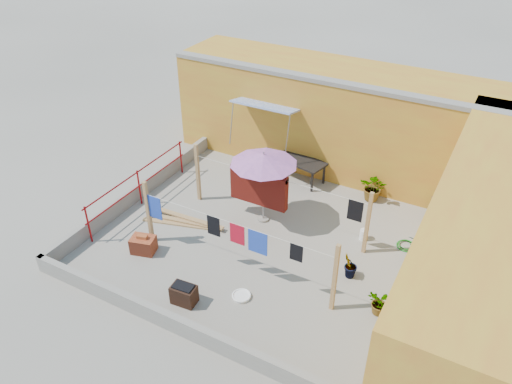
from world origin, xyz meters
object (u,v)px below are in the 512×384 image
at_px(white_basin, 241,296).
at_px(green_hose, 406,245).
at_px(water_jug_b, 364,235).
at_px(outdoor_table, 301,162).
at_px(plant_back_a, 374,187).
at_px(brazier, 184,294).
at_px(brick_stack, 143,245).
at_px(patio_umbrella, 264,159).
at_px(water_jug_a, 421,239).

distance_m(white_basin, green_hose, 4.57).
xyz_separation_m(water_jug_b, green_hose, (1.07, 0.24, -0.11)).
distance_m(outdoor_table, plant_back_a, 2.33).
distance_m(brazier, water_jug_b, 4.96).
bearing_deg(brick_stack, green_hose, 30.34).
distance_m(patio_umbrella, brick_stack, 3.73).
height_order(green_hose, plant_back_a, plant_back_a).
height_order(patio_umbrella, white_basin, patio_umbrella).
relative_size(patio_umbrella, plant_back_a, 2.73).
bearing_deg(brazier, plant_back_a, 67.99).
xyz_separation_m(brick_stack, plant_back_a, (4.36, 5.06, 0.20)).
height_order(patio_umbrella, plant_back_a, patio_umbrella).
height_order(patio_umbrella, brick_stack, patio_umbrella).
xyz_separation_m(patio_umbrella, plant_back_a, (2.34, 2.41, -1.49)).
bearing_deg(outdoor_table, water_jug_a, -18.74).
relative_size(outdoor_table, water_jug_a, 4.55).
bearing_deg(water_jug_b, brazier, -124.29).
xyz_separation_m(patio_umbrella, brazier, (-0.08, -3.60, -1.67)).
xyz_separation_m(brick_stack, brazier, (1.93, -0.95, 0.02)).
bearing_deg(brick_stack, plant_back_a, 49.27).
bearing_deg(green_hose, water_jug_b, -167.45).
relative_size(brazier, water_jug_a, 1.60).
height_order(water_jug_a, green_hose, water_jug_a).
bearing_deg(brazier, white_basin, 35.31).
distance_m(brazier, white_basin, 1.30).
bearing_deg(water_jug_b, green_hose, 12.55).
bearing_deg(outdoor_table, patio_umbrella, -90.62).
bearing_deg(patio_umbrella, brick_stack, -127.20).
xyz_separation_m(brick_stack, water_jug_a, (6.09, 3.69, -0.06)).
xyz_separation_m(brazier, plant_back_a, (2.43, 6.01, 0.18)).
relative_size(outdoor_table, white_basin, 3.73).
bearing_deg(patio_umbrella, green_hose, 11.07).
relative_size(brick_stack, green_hose, 1.37).
xyz_separation_m(brazier, green_hose, (3.87, 4.34, -0.21)).
bearing_deg(green_hose, brazier, -131.72).
bearing_deg(white_basin, brick_stack, 176.05).
height_order(outdoor_table, white_basin, outdoor_table).
distance_m(water_jug_a, green_hose, 0.43).
distance_m(outdoor_table, brick_stack, 5.47).
xyz_separation_m(patio_umbrella, water_jug_b, (2.71, 0.50, -1.76)).
xyz_separation_m(outdoor_table, green_hose, (3.76, -1.67, -0.61)).
relative_size(brick_stack, plant_back_a, 0.81).
bearing_deg(plant_back_a, white_basin, -104.71).
xyz_separation_m(patio_umbrella, brick_stack, (-2.01, -2.65, -1.69)).
relative_size(brazier, white_basin, 1.31).
height_order(outdoor_table, plant_back_a, plant_back_a).
height_order(brazier, water_jug_a, brazier).
xyz_separation_m(brazier, water_jug_b, (2.80, 4.10, -0.09)).
distance_m(water_jug_a, water_jug_b, 1.47).
height_order(brick_stack, water_jug_b, brick_stack).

